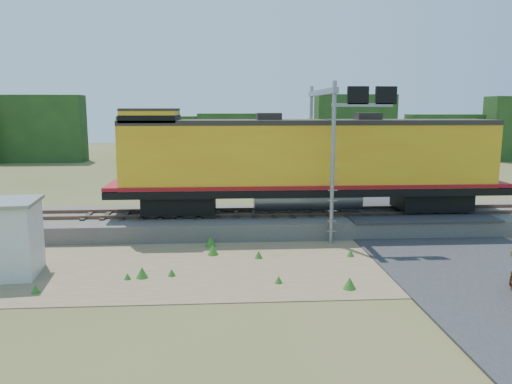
{
  "coord_description": "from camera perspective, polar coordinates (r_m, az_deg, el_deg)",
  "views": [
    {
      "loc": [
        -2.37,
        -18.15,
        5.98
      ],
      "look_at": [
        -1.01,
        3.0,
        2.4
      ],
      "focal_mm": 35.0,
      "sensor_mm": 36.0,
      "label": 1
    }
  ],
  "objects": [
    {
      "name": "ground",
      "position": [
        19.25,
        3.61,
        -8.52
      ],
      "size": [
        140.0,
        140.0,
        0.0
      ],
      "primitive_type": "plane",
      "color": "#475123",
      "rests_on": "ground"
    },
    {
      "name": "ballast",
      "position": [
        24.9,
        1.88,
        -3.37
      ],
      "size": [
        70.0,
        5.0,
        0.8
      ],
      "primitive_type": "cube",
      "color": "slate",
      "rests_on": "ground"
    },
    {
      "name": "rails",
      "position": [
        24.79,
        1.88,
        -2.29
      ],
      "size": [
        70.0,
        1.54,
        0.16
      ],
      "color": "brown",
      "rests_on": "ballast"
    },
    {
      "name": "dirt_shoulder",
      "position": [
        19.58,
        -2.45,
        -8.15
      ],
      "size": [
        26.0,
        8.0,
        0.03
      ],
      "primitive_type": "cube",
      "color": "#8C7754",
      "rests_on": "ground"
    },
    {
      "name": "road",
      "position": [
        21.9,
        21.98,
        -6.74
      ],
      "size": [
        7.0,
        66.0,
        0.86
      ],
      "color": "#38383A",
      "rests_on": "ground"
    },
    {
      "name": "tree_line_north",
      "position": [
        56.27,
        -1.28,
        6.62
      ],
      "size": [
        130.0,
        3.0,
        6.5
      ],
      "color": "#1D3E16",
      "rests_on": "ground"
    },
    {
      "name": "weed_clumps",
      "position": [
        19.24,
        -6.94,
        -8.6
      ],
      "size": [
        15.0,
        6.2,
        0.56
      ],
      "primitive_type": null,
      "color": "#317020",
      "rests_on": "ground"
    },
    {
      "name": "locomotive",
      "position": [
        24.58,
        5.32,
        3.59
      ],
      "size": [
        19.39,
        2.96,
        5.0
      ],
      "color": "black",
      "rests_on": "rails"
    },
    {
      "name": "shed",
      "position": [
        19.96,
        -26.73,
        -4.73
      ],
      "size": [
        2.58,
        2.58,
        2.76
      ],
      "rotation": [
        0.0,
        0.0,
        0.12
      ],
      "color": "silver",
      "rests_on": "ground"
    },
    {
      "name": "signal_gantry",
      "position": [
        24.04,
        8.63,
        7.95
      ],
      "size": [
        2.82,
        6.2,
        7.12
      ],
      "color": "gray",
      "rests_on": "ground"
    }
  ]
}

